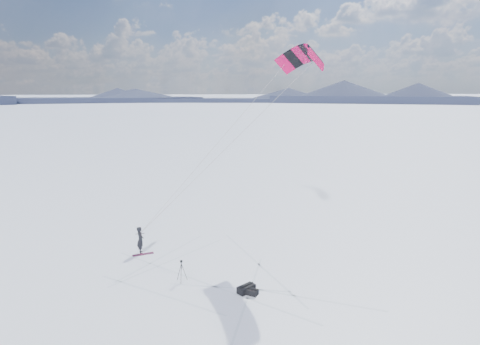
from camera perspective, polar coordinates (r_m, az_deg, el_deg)
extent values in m
plane|color=white|center=(23.45, -6.99, -14.42)|extent=(1800.00, 1800.00, 0.00)
cube|color=#1F233A|center=(339.21, 16.90, 9.75)|extent=(152.40, 113.97, 3.56)
cone|color=#1F233A|center=(339.17, 16.92, 10.05)|extent=(87.43, 87.43, 8.00)
cube|color=#1F233A|center=(341.08, -2.19, 10.24)|extent=(155.54, 70.36, 3.56)
cone|color=#1F233A|center=(341.04, -2.19, 10.54)|extent=(74.14, 74.14, 8.00)
cube|color=#1F233A|center=(340.57, -21.22, 9.47)|extent=(155.54, 70.36, 3.56)
cone|color=#1F233A|center=(340.53, -21.25, 9.77)|extent=(74.14, 74.14, 8.00)
cube|color=silver|center=(20.17, -21.13, -19.81)|extent=(6.00, 0.12, 0.01)
cube|color=silver|center=(21.95, -15.58, -16.71)|extent=(3.52, 7.29, 0.01)
cube|color=silver|center=(23.94, -11.05, -13.99)|extent=(6.45, 7.79, 0.01)
cube|color=silver|center=(26.08, -7.33, -11.63)|extent=(11.66, 3.07, 0.01)
cube|color=silver|center=(21.18, -1.22, -17.35)|extent=(1.27, 5.91, 0.01)
cube|color=silver|center=(23.50, 1.92, -14.27)|extent=(6.52, 4.83, 0.01)
cube|color=silver|center=(25.92, 4.42, -11.72)|extent=(8.85, 4.87, 0.01)
cube|color=silver|center=(20.13, -18.40, -19.69)|extent=(0.79, 11.99, 0.01)
imported|color=black|center=(27.05, -13.90, -11.03)|extent=(0.53, 0.71, 1.75)
cube|color=#7B1C4A|center=(26.76, -13.63, -11.23)|extent=(1.35, 0.51, 0.04)
cylinder|color=black|center=(22.80, -7.93, -13.81)|extent=(0.34, 0.12, 1.04)
cylinder|color=black|center=(22.85, -8.63, -13.78)|extent=(0.27, 0.25, 1.04)
cylinder|color=black|center=(22.61, -8.38, -14.05)|extent=(0.10, 0.34, 1.04)
cylinder|color=black|center=(22.60, -8.34, -13.05)|extent=(0.03, 0.03, 0.31)
cube|color=black|center=(22.52, -8.36, -12.57)|extent=(0.08, 0.08, 0.04)
cube|color=black|center=(22.48, -8.36, -12.39)|extent=(0.13, 0.11, 0.09)
cylinder|color=black|center=(22.56, -8.37, -12.31)|extent=(0.06, 0.09, 0.06)
cube|color=black|center=(21.58, 0.89, -16.23)|extent=(1.06, 0.88, 0.36)
cylinder|color=black|center=(21.49, 0.89, -15.75)|extent=(0.83, 0.55, 0.09)
cube|color=black|center=(21.41, 1.46, -16.58)|extent=(0.86, 0.79, 0.30)
cylinder|color=black|center=(21.33, 1.46, -16.18)|extent=(0.65, 0.53, 0.09)
cube|color=#C70747|center=(25.14, 10.75, 15.57)|extent=(1.40, 0.86, 1.44)
cube|color=black|center=(25.96, 10.69, 16.15)|extent=(1.28, 0.94, 1.32)
cube|color=#C70747|center=(26.81, 10.29, 16.44)|extent=(1.15, 0.98, 1.19)
cube|color=black|center=(27.64, 9.60, 16.46)|extent=(1.13, 0.98, 1.06)
cube|color=#C70747|center=(28.41, 8.69, 16.21)|extent=(1.26, 0.97, 1.19)
cube|color=black|center=(29.08, 7.61, 15.74)|extent=(1.38, 0.92, 1.32)
cube|color=#C70747|center=(29.62, 6.44, 15.07)|extent=(1.49, 0.82, 1.44)
cylinder|color=gray|center=(24.71, -2.16, 3.30)|extent=(10.78, 1.79, 10.79)
cylinder|color=gray|center=(27.08, -3.36, 4.02)|extent=(10.47, 3.15, 10.79)
cylinder|color=black|center=(26.58, -14.04, -8.44)|extent=(0.55, 0.07, 0.03)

